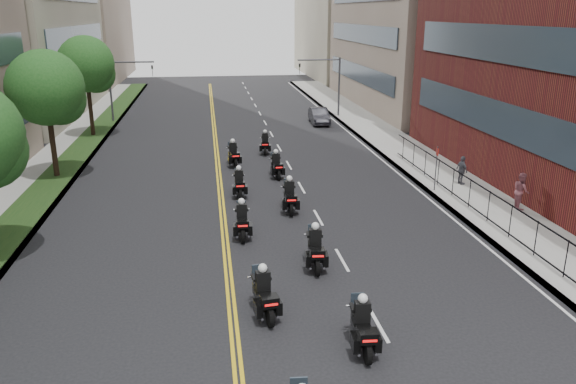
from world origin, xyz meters
The scene contains 19 objects.
sidewalk_right centered at (12.00, 25.00, 0.07)m, with size 4.00×90.00×0.15m, color gray.
sidewalk_left centered at (-12.00, 25.00, 0.07)m, with size 4.00×90.00×0.15m, color gray.
grass_strip centered at (-11.20, 25.00, 0.17)m, with size 2.00×90.00×0.04m, color #153412.
iron_fence centered at (11.00, 12.00, 0.90)m, with size 0.05×28.00×1.50m.
street_trees centered at (-11.05, 18.61, 5.13)m, with size 4.40×38.40×7.98m.
traffic_signal_right centered at (9.54, 42.00, 3.70)m, with size 4.09×0.20×5.60m.
traffic_signal_left centered at (-9.54, 42.00, 3.70)m, with size 4.09×0.20×5.60m.
motorcycle_1 centered at (2.31, 3.75, 0.69)m, with size 0.60×2.38×1.76m.
motorcycle_2 centered at (-0.39, 6.15, 0.71)m, with size 0.73×2.43×1.80m.
motorcycle_3 centered at (1.99, 9.53, 0.72)m, with size 0.68×2.48×1.83m.
motorcycle_4 centered at (-0.66, 13.11, 0.70)m, with size 0.56×2.40×1.77m.
motorcycle_5 centered at (1.94, 16.16, 0.72)m, with size 0.60×2.48×1.83m.
motorcycle_6 centered at (-0.43, 18.98, 0.67)m, with size 0.53×2.30×1.70m.
motorcycle_7 centered at (2.04, 22.37, 0.68)m, with size 0.56×2.33×1.72m.
motorcycle_8 centered at (-0.42, 25.38, 0.71)m, with size 0.69×2.43×1.79m.
motorcycle_9 centered at (2.00, 28.48, 0.67)m, with size 0.64×2.30×1.70m.
parked_sedan centered at (8.00, 38.94, 0.70)m, with size 1.48×4.25×1.40m, color black.
pedestrian_b centered at (13.50, 14.51, 1.08)m, with size 0.90×0.70×1.86m, color #914F59.
pedestrian_c centered at (12.36, 18.87, 0.98)m, with size 0.97×0.41×1.66m, color #414148.
Camera 1 is at (-1.99, -10.41, 9.67)m, focal length 35.00 mm.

